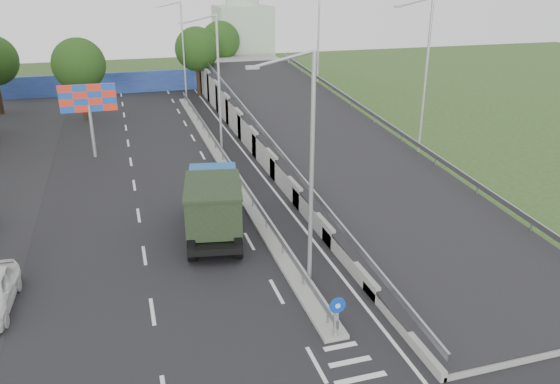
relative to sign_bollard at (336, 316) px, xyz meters
name	(u,v)px	position (x,y,z in m)	size (l,w,h in m)	color
ground	(359,377)	(0.00, -2.17, -1.03)	(160.00, 160.00, 0.00)	#2D4C1E
road_surface	(190,185)	(-3.00, 17.83, -1.03)	(26.00, 90.00, 0.04)	black
median	(223,161)	(0.00, 21.83, -0.93)	(1.00, 44.00, 0.20)	gray
overpass_ramp	(319,131)	(7.50, 21.83, 0.72)	(10.00, 50.00, 3.50)	gray
median_guardrail	(223,153)	(0.00, 21.83, -0.28)	(0.09, 44.00, 0.71)	gray
sign_bollard	(336,316)	(0.00, 0.00, 0.00)	(0.64, 0.23, 1.67)	black
lamp_post_near	(307,163)	(0.11, 3.83, 4.77)	(2.74, 0.18, 10.08)	#B2B5B7
lamp_post_mid	(216,78)	(0.11, 23.83, 4.77)	(2.74, 0.18, 10.08)	#B2B5B7
lamp_post_far	(181,46)	(0.11, 43.83, 4.77)	(2.74, 0.18, 10.08)	#B2B5B7
blue_wall	(142,82)	(-4.00, 49.83, 0.17)	(30.00, 0.50, 2.40)	#2A2E9C
church	(243,35)	(10.00, 57.83, 4.28)	(7.00, 7.00, 13.80)	#B2CCAD
billboard	(88,102)	(-9.00, 25.83, 3.15)	(4.00, 0.24, 5.50)	#B2B5B7
tree_left_mid	(79,65)	(-10.00, 37.83, 4.14)	(4.80, 4.80, 7.60)	black
tree_median_far	(197,49)	(2.00, 45.83, 4.14)	(4.80, 4.80, 7.60)	black
tree_ramp_far	(220,41)	(6.00, 52.83, 4.14)	(4.80, 4.80, 7.60)	black
dump_truck	(214,203)	(-2.71, 10.32, 0.71)	(3.77, 7.49, 3.15)	black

